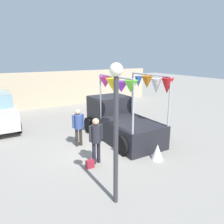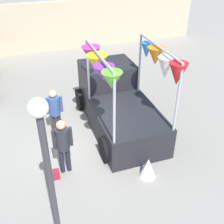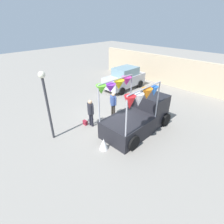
{
  "view_description": "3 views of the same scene",
  "coord_description": "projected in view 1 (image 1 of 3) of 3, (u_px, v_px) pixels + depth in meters",
  "views": [
    {
      "loc": [
        -3.9,
        -7.64,
        3.76
      ],
      "look_at": [
        0.63,
        -0.07,
        1.46
      ],
      "focal_mm": 35.0,
      "sensor_mm": 36.0,
      "label": 1
    },
    {
      "loc": [
        -1.35,
        -7.04,
        5.6
      ],
      "look_at": [
        0.88,
        -0.54,
        1.2
      ],
      "focal_mm": 45.0,
      "sensor_mm": 36.0,
      "label": 2
    },
    {
      "loc": [
        6.33,
        -6.6,
        5.69
      ],
      "look_at": [
        0.53,
        -0.73,
        1.21
      ],
      "focal_mm": 28.0,
      "sensor_mm": 36.0,
      "label": 3
    }
  ],
  "objects": [
    {
      "name": "folded_kite_bundle_white",
      "position": [
        157.0,
        152.0,
        8.06
      ],
      "size": [
        0.59,
        0.59,
        0.6
      ],
      "primitive_type": "cone",
      "rotation": [
        0.0,
        0.0,
        1.09
      ],
      "color": "white",
      "rests_on": "ground"
    },
    {
      "name": "handbag",
      "position": [
        90.0,
        164.0,
        7.49
      ],
      "size": [
        0.28,
        0.16,
        0.28
      ],
      "primitive_type": "cube",
      "color": "maroon",
      "rests_on": "ground"
    },
    {
      "name": "street_lamp",
      "position": [
        116.0,
        115.0,
        5.2
      ],
      "size": [
        0.32,
        0.32,
        3.61
      ],
      "color": "#333338",
      "rests_on": "ground"
    },
    {
      "name": "person_vendor",
      "position": [
        78.0,
        124.0,
        9.14
      ],
      "size": [
        0.53,
        0.34,
        1.61
      ],
      "color": "#2D2823",
      "rests_on": "ground"
    },
    {
      "name": "person_customer",
      "position": [
        96.0,
        137.0,
        7.62
      ],
      "size": [
        0.53,
        0.34,
        1.67
      ],
      "color": "black",
      "rests_on": "ground"
    },
    {
      "name": "vendor_truck",
      "position": [
        120.0,
        118.0,
        10.16
      ],
      "size": [
        2.49,
        4.13,
        2.99
      ],
      "color": "black",
      "rests_on": "ground"
    },
    {
      "name": "brick_boundary_wall",
      "position": [
        44.0,
        90.0,
        16.0
      ],
      "size": [
        18.0,
        0.36,
        2.6
      ],
      "primitive_type": "cube",
      "color": "tan",
      "rests_on": "ground"
    },
    {
      "name": "ground_plane",
      "position": [
        98.0,
        147.0,
        9.23
      ],
      "size": [
        60.0,
        60.0,
        0.0
      ],
      "primitive_type": "plane",
      "color": "gray"
    }
  ]
}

